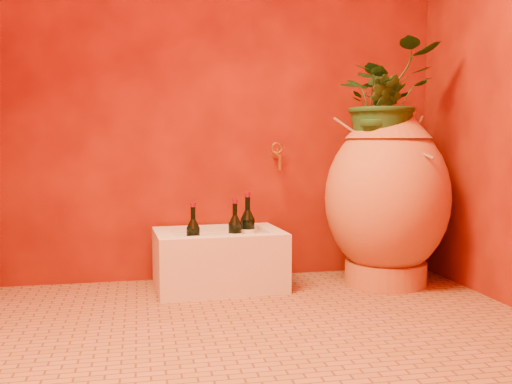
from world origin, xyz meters
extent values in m
plane|color=#995632|center=(0.00, 0.00, 0.00)|extent=(2.50, 2.50, 0.00)
cube|color=#560C04|center=(0.00, 1.00, 1.25)|extent=(2.50, 0.02, 2.50)
cylinder|color=#B86333|center=(0.85, 0.65, 0.06)|extent=(0.54, 0.54, 0.13)
ellipsoid|color=#B86333|center=(0.85, 0.65, 0.48)|extent=(0.83, 0.83, 0.85)
cone|color=#B86333|center=(0.85, 0.65, 0.87)|extent=(0.57, 0.57, 0.13)
torus|color=#B86333|center=(0.85, 0.65, 0.95)|extent=(0.35, 0.35, 0.05)
cylinder|color=olive|center=(0.77, 0.60, 0.75)|extent=(0.43, 0.27, 0.34)
cylinder|color=olive|center=(0.83, 0.53, 0.79)|extent=(0.26, 0.39, 0.18)
cylinder|color=olive|center=(0.95, 0.57, 0.81)|extent=(0.26, 0.26, 0.25)
cube|color=beige|center=(-0.07, 0.75, 0.14)|extent=(0.70, 0.49, 0.28)
cube|color=beige|center=(-0.07, 0.94, 0.30)|extent=(0.68, 0.12, 0.03)
cube|color=beige|center=(-0.07, 0.56, 0.30)|extent=(0.68, 0.12, 0.03)
cube|color=beige|center=(-0.37, 0.75, 0.30)|extent=(0.10, 0.29, 0.03)
cube|color=beige|center=(0.22, 0.75, 0.30)|extent=(0.10, 0.29, 0.03)
cylinder|color=black|center=(0.10, 0.80, 0.27)|extent=(0.08, 0.08, 0.19)
cone|color=black|center=(0.10, 0.80, 0.39)|extent=(0.08, 0.08, 0.05)
cylinder|color=black|center=(0.10, 0.80, 0.45)|extent=(0.03, 0.03, 0.07)
cylinder|color=maroon|center=(0.10, 0.80, 0.50)|extent=(0.03, 0.03, 0.03)
cylinder|color=silver|center=(0.10, 0.80, 0.27)|extent=(0.08, 0.08, 0.08)
cylinder|color=black|center=(0.02, 0.75, 0.26)|extent=(0.07, 0.07, 0.17)
cone|color=black|center=(0.02, 0.75, 0.37)|extent=(0.07, 0.07, 0.05)
cylinder|color=black|center=(0.02, 0.75, 0.43)|extent=(0.02, 0.02, 0.07)
cylinder|color=maroon|center=(0.02, 0.75, 0.47)|extent=(0.03, 0.03, 0.02)
cylinder|color=silver|center=(0.02, 0.75, 0.26)|extent=(0.08, 0.08, 0.08)
cylinder|color=black|center=(-0.22, 0.67, 0.26)|extent=(0.07, 0.07, 0.17)
cone|color=black|center=(-0.22, 0.67, 0.37)|extent=(0.07, 0.07, 0.05)
cylinder|color=black|center=(-0.22, 0.67, 0.42)|extent=(0.02, 0.02, 0.07)
cylinder|color=maroon|center=(-0.22, 0.67, 0.46)|extent=(0.03, 0.03, 0.02)
cylinder|color=silver|center=(-0.22, 0.67, 0.26)|extent=(0.07, 0.07, 0.07)
cylinder|color=#A78226|center=(0.29, 0.93, 0.71)|extent=(0.02, 0.14, 0.02)
cylinder|color=#A78226|center=(0.29, 0.86, 0.67)|extent=(0.02, 0.02, 0.08)
torus|color=#A78226|center=(0.29, 0.93, 0.75)|extent=(0.07, 0.01, 0.07)
cylinder|color=#A78226|center=(0.29, 0.93, 0.73)|extent=(0.01, 0.01, 0.05)
imported|color=#1A491C|center=(0.82, 0.65, 1.02)|extent=(0.65, 0.60, 0.60)
imported|color=#1A491C|center=(0.76, 0.56, 0.93)|extent=(0.28, 0.26, 0.41)
camera|label=1|loc=(-0.49, -2.26, 0.79)|focal=40.00mm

